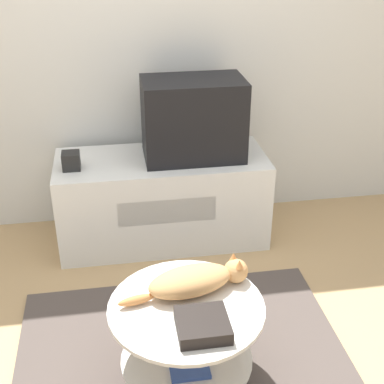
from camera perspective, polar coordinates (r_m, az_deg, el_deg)
ground_plane at (r=2.63m, az=-0.64°, el=-19.07°), size 12.00×12.00×0.00m
wall_back at (r=3.43m, az=-4.91°, el=17.19°), size 8.00×0.05×2.60m
rug at (r=2.63m, az=-0.64°, el=-18.92°), size 1.58×1.42×0.02m
tv_stand at (r=3.44m, az=-3.17°, el=-0.74°), size 1.31×0.54×0.57m
tv at (r=3.24m, az=0.14°, el=7.77°), size 0.60×0.36×0.49m
speaker at (r=3.23m, az=-12.77°, el=3.27°), size 0.10×0.10×0.10m
coffee_table at (r=2.42m, az=-0.50°, el=-14.77°), size 0.67×0.67×0.42m
dvd_box at (r=2.18m, az=1.15°, el=-14.01°), size 0.21×0.20×0.06m
cat at (r=2.36m, az=0.38°, el=-9.36°), size 0.59×0.26×0.13m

